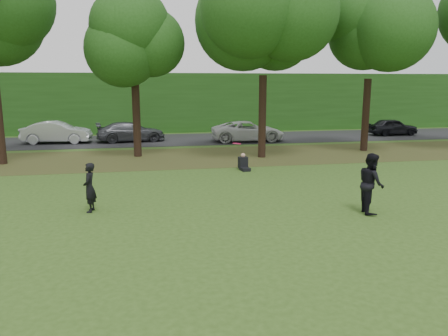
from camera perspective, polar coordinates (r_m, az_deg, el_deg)
name	(u,v)px	position (r m, az deg, el deg)	size (l,w,h in m)	color
ground	(243,232)	(12.66, 2.44, -8.42)	(120.00, 120.00, 0.00)	#2F4A17
leaf_litter	(191,157)	(25.13, -4.32, 1.41)	(60.00, 7.00, 0.01)	#4A341A
street	(179,139)	(33.00, -5.90, 3.72)	(70.00, 7.00, 0.02)	black
far_hedge	(172,102)	(38.75, -6.75, 8.50)	(70.00, 3.00, 5.00)	#204A15
player_left	(90,188)	(15.06, -17.15, -2.46)	(0.60, 0.39, 1.65)	black
player_right	(371,183)	(15.04, 18.66, -1.90)	(0.97, 0.75, 1.99)	black
parked_cars	(155,132)	(31.79, -8.99, 4.71)	(38.32, 4.00, 1.54)	black
frisbee	(237,144)	(14.33, 1.68, 3.20)	(0.32, 0.32, 0.11)	#E21358
seated_person	(244,164)	(21.40, 2.57, 0.56)	(0.51, 0.78, 0.83)	black
tree_line	(183,14)	(24.93, -5.41, 19.41)	(55.30, 7.90, 12.31)	black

